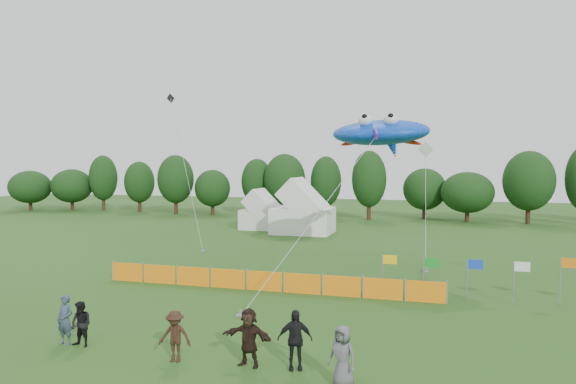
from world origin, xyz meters
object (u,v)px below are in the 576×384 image
(spectator_d, at_px, (295,339))
(barrier_fence, at_px, (264,281))
(spectator_e, at_px, (342,356))
(spectator_b, at_px, (81,324))
(tent_right, at_px, (303,212))
(tent_left, at_px, (261,213))
(spectator_a, at_px, (65,320))
(spectator_f, at_px, (249,337))
(stingray_kite, at_px, (381,133))
(spectator_c, at_px, (175,336))

(spectator_d, bearing_deg, barrier_fence, 96.19)
(spectator_e, bearing_deg, spectator_b, -162.51)
(tent_right, distance_m, spectator_b, 31.63)
(tent_left, bearing_deg, spectator_a, -82.87)
(spectator_f, bearing_deg, tent_right, 109.08)
(stingray_kite, bearing_deg, spectator_b, -117.04)
(tent_left, bearing_deg, spectator_b, -81.73)
(tent_right, bearing_deg, spectator_b, -90.04)
(tent_right, xyz_separation_m, spectator_e, (9.45, -32.31, -1.10))
(spectator_a, bearing_deg, tent_left, 100.08)
(barrier_fence, relative_size, spectator_d, 9.46)
(tent_right, bearing_deg, spectator_a, -91.29)
(tent_left, bearing_deg, tent_right, -23.03)
(spectator_a, xyz_separation_m, spectator_f, (7.01, -0.04, 0.04))
(tent_left, height_order, stingray_kite, stingray_kite)
(tent_left, relative_size, spectator_c, 2.18)
(tent_left, relative_size, spectator_a, 2.05)
(spectator_d, bearing_deg, spectator_b, 163.23)
(barrier_fence, relative_size, spectator_c, 10.64)
(spectator_a, xyz_separation_m, stingray_kite, (9.43, 17.09, 7.51))
(spectator_a, height_order, spectator_d, spectator_d)
(tent_left, xyz_separation_m, spectator_b, (4.90, -33.69, -0.83))
(tent_right, relative_size, spectator_f, 3.01)
(tent_left, distance_m, spectator_e, 37.29)
(tent_left, height_order, spectator_e, tent_left)
(spectator_d, xyz_separation_m, stingray_kite, (0.94, 16.95, 7.45))
(spectator_c, distance_m, spectator_e, 5.61)
(tent_right, distance_m, barrier_fence, 22.50)
(spectator_f, bearing_deg, spectator_b, -172.22)
(tent_left, relative_size, tent_right, 0.65)
(barrier_fence, xyz_separation_m, stingray_kite, (5.10, 7.67, 7.90))
(spectator_c, relative_size, stingray_kite, 0.08)
(spectator_d, bearing_deg, spectator_e, -45.45)
(spectator_e, height_order, spectator_f, spectator_f)
(spectator_c, xyz_separation_m, spectator_d, (3.93, 0.49, 0.10))
(spectator_a, height_order, spectator_e, spectator_e)
(spectator_b, bearing_deg, spectator_f, 4.70)
(barrier_fence, xyz_separation_m, spectator_f, (2.68, -9.45, 0.43))
(spectator_b, bearing_deg, barrier_fence, 73.69)
(spectator_d, distance_m, stingray_kite, 18.54)
(tent_left, xyz_separation_m, spectator_e, (14.37, -34.40, -0.73))
(barrier_fence, relative_size, spectator_e, 9.97)
(spectator_c, relative_size, spectator_f, 0.90)
(spectator_c, relative_size, spectator_e, 0.94)
(barrier_fence, xyz_separation_m, spectator_b, (-3.64, -9.44, 0.30))
(spectator_f, bearing_deg, spectator_a, -172.47)
(tent_left, distance_m, tent_right, 5.36)
(spectator_c, bearing_deg, spectator_d, 0.60)
(tent_left, distance_m, barrier_fence, 25.73)
(spectator_c, distance_m, spectator_f, 2.47)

